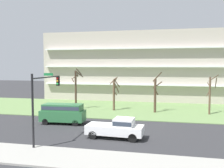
# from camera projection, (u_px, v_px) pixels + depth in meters

# --- Properties ---
(ground) EXTENTS (160.00, 160.00, 0.00)m
(ground) POSITION_uv_depth(u_px,v_px,m) (118.00, 133.00, 25.98)
(ground) COLOR #2D2D30
(sidewalk_curb_near) EXTENTS (80.00, 4.00, 0.15)m
(sidewalk_curb_near) POSITION_uv_depth(u_px,v_px,m) (96.00, 160.00, 18.18)
(sidewalk_curb_near) COLOR #99968E
(sidewalk_curb_near) RESTS_ON ground
(grass_lawn_strip) EXTENTS (80.00, 16.00, 0.08)m
(grass_lawn_strip) POSITION_uv_depth(u_px,v_px,m) (135.00, 109.00, 39.62)
(grass_lawn_strip) COLOR #66844C
(grass_lawn_strip) RESTS_ON ground
(apartment_building) EXTENTS (39.11, 11.26, 13.45)m
(apartment_building) POSITION_uv_depth(u_px,v_px,m) (143.00, 66.00, 51.94)
(apartment_building) COLOR #B2A899
(apartment_building) RESTS_ON ground
(tree_far_left) EXTENTS (1.83, 1.63, 6.48)m
(tree_far_left) POSITION_uv_depth(u_px,v_px,m) (76.00, 88.00, 39.31)
(tree_far_left) COLOR #423023
(tree_far_left) RESTS_ON ground
(tree_left) EXTENTS (1.66, 1.66, 5.24)m
(tree_left) POSITION_uv_depth(u_px,v_px,m) (114.00, 93.00, 38.38)
(tree_left) COLOR brown
(tree_left) RESTS_ON ground
(tree_center) EXTENTS (1.44, 1.54, 5.97)m
(tree_center) POSITION_uv_depth(u_px,v_px,m) (155.00, 94.00, 36.72)
(tree_center) COLOR #4C3828
(tree_center) RESTS_ON ground
(tree_right) EXTENTS (1.59, 1.99, 5.66)m
(tree_right) POSITION_uv_depth(u_px,v_px,m) (210.00, 94.00, 35.12)
(tree_right) COLOR brown
(tree_right) RESTS_ON ground
(van_green_near_left) EXTENTS (5.30, 2.26, 2.36)m
(van_green_near_left) POSITION_uv_depth(u_px,v_px,m) (63.00, 112.00, 29.83)
(van_green_near_left) COLOR #2D6B3D
(van_green_near_left) RESTS_ON ground
(pickup_white_center_left) EXTENTS (5.50, 2.27, 1.95)m
(pickup_white_center_left) POSITION_uv_depth(u_px,v_px,m) (117.00, 128.00, 23.87)
(pickup_white_center_left) COLOR white
(pickup_white_center_left) RESTS_ON ground
(traffic_signal_mast) EXTENTS (0.90, 5.34, 6.23)m
(traffic_signal_mast) POSITION_uv_depth(u_px,v_px,m) (43.00, 95.00, 22.23)
(traffic_signal_mast) COLOR black
(traffic_signal_mast) RESTS_ON ground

